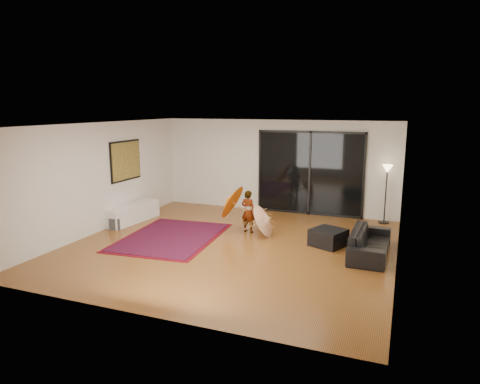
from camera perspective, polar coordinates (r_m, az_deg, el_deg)
The scene contains 17 objects.
floor at distance 9.70m, azimuth -1.16°, elevation -7.16°, with size 7.00×7.00×0.00m, color brown.
ceiling at distance 9.21m, azimuth -1.23°, elevation 8.98°, with size 7.00×7.00×0.00m, color white.
wall_back at distance 12.63m, azimuth 4.89°, elevation 3.45°, with size 7.00×7.00×0.00m, color silver.
wall_front at distance 6.36m, azimuth -13.36°, elevation -4.79°, with size 7.00×7.00×0.00m, color silver.
wall_left at distance 11.16m, azimuth -18.06°, elevation 1.88°, with size 7.00×7.00×0.00m, color silver.
wall_right at distance 8.68m, azimuth 20.70°, elevation -0.90°, with size 7.00×7.00×0.00m, color silver.
sliding_door at distance 12.38m, azimuth 9.28°, elevation 2.48°, with size 3.06×0.07×2.40m.
painting at distance 11.88m, azimuth -14.97°, elevation 4.06°, with size 0.04×1.28×1.08m.
media_console at distance 11.93m, azimuth -14.06°, elevation -2.76°, with size 0.43×1.72×0.48m, color white.
speaker at distance 11.36m, azimuth -16.26°, elevation -4.06°, with size 0.26×0.26×0.30m, color #424244.
persian_rug at distance 10.42m, azimuth -9.13°, elevation -5.93°, with size 2.35×3.12×0.02m.
sofa at distance 9.44m, azimuth 16.94°, elevation -6.43°, with size 1.89×0.74×0.55m, color black.
ottoman at distance 9.85m, azimuth 11.69°, elevation -5.95°, with size 0.67×0.67×0.38m, color black.
floor_lamp at distance 11.90m, azimuth 19.00°, elevation 1.87°, with size 0.27×0.27×1.58m.
child at distance 10.58m, azimuth 1.11°, elevation -2.60°, with size 0.39×0.25×1.06m, color #999999.
parasol_orange at distance 10.68m, azimuth -1.74°, elevation -1.33°, with size 0.58×0.91×0.91m.
parasol_white at distance 10.26m, azimuth 3.98°, elevation -3.21°, with size 0.56×0.83×0.92m.
Camera 1 is at (3.51, -8.50, 3.09)m, focal length 32.00 mm.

